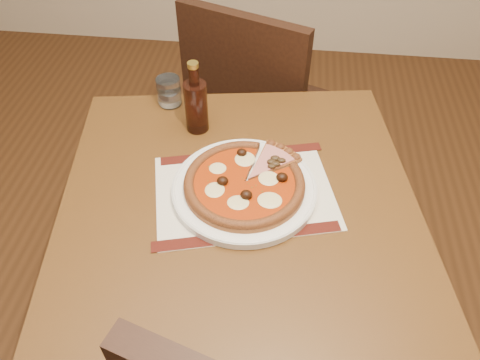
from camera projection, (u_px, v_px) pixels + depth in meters
The scene contains 8 objects.
table at pixel (239, 224), 1.14m from camera, with size 0.92×0.92×0.75m.
chair_far at pixel (256, 106), 1.68m from camera, with size 0.56×0.56×0.91m.
placemat at pixel (244, 192), 1.07m from camera, with size 0.40×0.29×0.00m, color beige.
plate at pixel (244, 189), 1.06m from camera, with size 0.33×0.33×0.02m, color white.
pizza at pixel (244, 183), 1.05m from camera, with size 0.27×0.27×0.04m.
ham_slice at pixel (276, 161), 1.10m from camera, with size 0.12×0.14×0.02m.
water_glass at pixel (169, 91), 1.28m from camera, with size 0.07×0.07×0.08m, color white.
bottle at pixel (196, 104), 1.18m from camera, with size 0.06×0.06×0.20m.
Camera 1 is at (0.49, 0.29, 1.53)m, focal length 35.00 mm.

